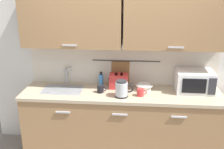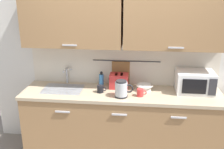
% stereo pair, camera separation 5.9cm
% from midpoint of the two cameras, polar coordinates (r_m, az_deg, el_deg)
% --- Properties ---
extents(counter_unit, '(2.53, 0.64, 0.90)m').
position_cam_midpoint_polar(counter_unit, '(3.58, 2.26, -10.31)').
color(counter_unit, '#997047').
rests_on(counter_unit, ground).
extents(back_wall_assembly, '(3.70, 0.41, 2.50)m').
position_cam_midpoint_polar(back_wall_assembly, '(3.43, 2.93, 7.41)').
color(back_wall_assembly, silver).
rests_on(back_wall_assembly, ground).
extents(sink_faucet, '(0.09, 0.17, 0.22)m').
position_cam_midpoint_polar(sink_faucet, '(3.67, -9.24, 0.21)').
color(sink_faucet, '#B2B5BA').
rests_on(sink_faucet, counter_unit).
extents(microwave, '(0.46, 0.35, 0.27)m').
position_cam_midpoint_polar(microwave, '(3.51, 17.75, -1.49)').
color(microwave, white).
rests_on(microwave, counter_unit).
extents(electric_kettle, '(0.23, 0.16, 0.21)m').
position_cam_midpoint_polar(electric_kettle, '(3.21, 2.59, -3.12)').
color(electric_kettle, black).
rests_on(electric_kettle, counter_unit).
extents(dish_soap_bottle, '(0.06, 0.06, 0.20)m').
position_cam_midpoint_polar(dish_soap_bottle, '(3.56, -1.81, -1.11)').
color(dish_soap_bottle, '#3F8CD8').
rests_on(dish_soap_bottle, counter_unit).
extents(mug_near_sink, '(0.12, 0.08, 0.09)m').
position_cam_midpoint_polar(mug_near_sink, '(3.36, -1.97, -3.10)').
color(mug_near_sink, black).
rests_on(mug_near_sink, counter_unit).
extents(mixing_bowl, '(0.21, 0.21, 0.08)m').
position_cam_midpoint_polar(mixing_bowl, '(3.45, 7.47, -2.69)').
color(mixing_bowl, silver).
rests_on(mixing_bowl, counter_unit).
extents(toaster, '(0.26, 0.17, 0.19)m').
position_cam_midpoint_polar(toaster, '(3.49, 1.98, -1.38)').
color(toaster, red).
rests_on(toaster, counter_unit).
extents(mug_by_kettle, '(0.12, 0.08, 0.09)m').
position_cam_midpoint_polar(mug_by_kettle, '(3.27, 6.62, -3.87)').
color(mug_by_kettle, red).
rests_on(mug_by_kettle, counter_unit).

